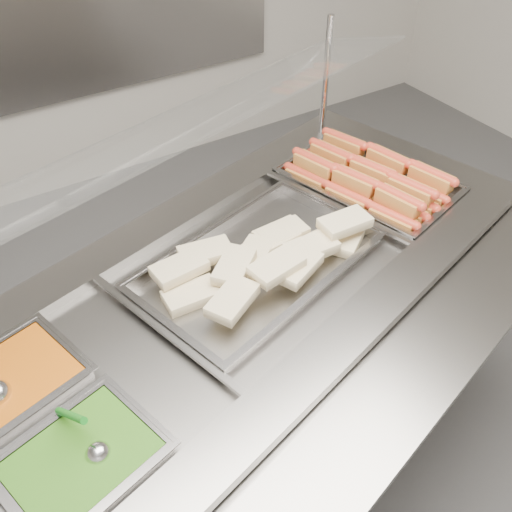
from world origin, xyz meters
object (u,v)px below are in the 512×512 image
pan_hotdogs (367,190)px  pan_wraps (258,267)px  serving_spoon (93,447)px  steam_counter (246,370)px  sneeze_guard (181,129)px

pan_hotdogs → pan_wraps: 0.60m
pan_hotdogs → serving_spoon: (-1.23, -0.50, 0.05)m
steam_counter → pan_wraps: bearing=15.3°
steam_counter → pan_hotdogs: pan_hotdogs is taller
pan_wraps → serving_spoon: (-0.65, -0.34, 0.04)m
sneeze_guard → serving_spoon: bearing=-133.8°
pan_hotdogs → pan_wraps: (-0.58, -0.16, 0.02)m
sneeze_guard → pan_hotdogs: (0.70, -0.05, -0.43)m
sneeze_guard → pan_hotdogs: size_ratio=2.69×
sneeze_guard → pan_hotdogs: sneeze_guard is taller
steam_counter → sneeze_guard: bearing=105.3°
steam_counter → pan_hotdogs: (0.64, 0.17, 0.43)m
pan_hotdogs → steam_counter: bearing=-164.7°
steam_counter → pan_hotdogs: bearing=15.3°
steam_counter → pan_hotdogs: 0.79m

